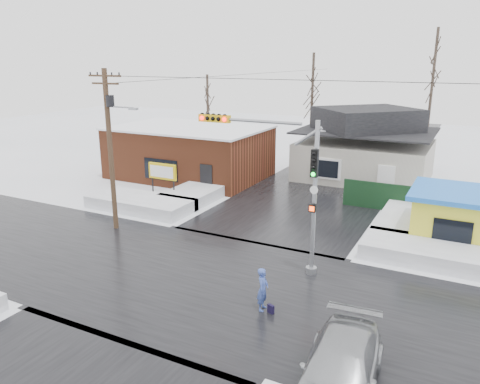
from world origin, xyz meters
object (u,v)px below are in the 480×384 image
at_px(marquee_sign, 162,173).
at_px(kiosk, 455,217).
at_px(utility_pole, 111,141).
at_px(car, 340,371).
at_px(pedestrian, 263,290).
at_px(traffic_signal, 281,174).

xyz_separation_m(marquee_sign, kiosk, (18.50, 0.50, -0.46)).
relative_size(utility_pole, kiosk, 1.96).
bearing_deg(car, kiosk, 76.29).
xyz_separation_m(utility_pole, pedestrian, (11.29, -4.46, -4.24)).
bearing_deg(traffic_signal, pedestrian, -76.74).
xyz_separation_m(traffic_signal, utility_pole, (-10.36, 0.53, 0.57)).
xyz_separation_m(traffic_signal, car, (4.89, -7.25, -3.77)).
relative_size(marquee_sign, kiosk, 0.55).
distance_m(traffic_signal, marquee_sign, 13.42).
xyz_separation_m(traffic_signal, pedestrian, (0.93, -3.93, -3.67)).
height_order(traffic_signal, marquee_sign, traffic_signal).
height_order(utility_pole, marquee_sign, utility_pole).
distance_m(kiosk, car, 14.46).
distance_m(marquee_sign, pedestrian, 16.22).
distance_m(traffic_signal, pedestrian, 5.46).
bearing_deg(utility_pole, marquee_sign, 100.13).
bearing_deg(marquee_sign, traffic_signal, -29.72).
relative_size(traffic_signal, pedestrian, 4.03).
height_order(marquee_sign, kiosk, kiosk).
distance_m(marquee_sign, car, 21.39).
bearing_deg(marquee_sign, car, -40.15).
relative_size(traffic_signal, utility_pole, 0.78).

